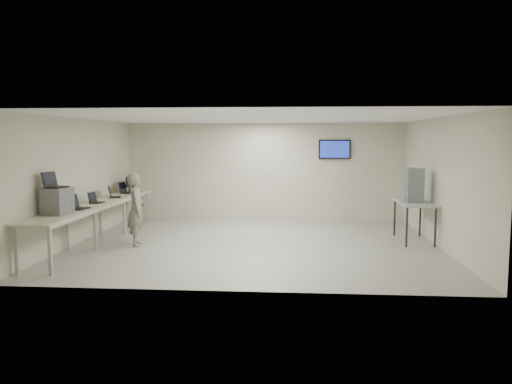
# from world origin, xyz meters

# --- Properties ---
(room) EXTENTS (8.01, 7.01, 2.81)m
(room) POSITION_xyz_m (0.03, 0.06, 1.41)
(room) COLOR #A5A393
(room) RESTS_ON ground
(workbench) EXTENTS (0.76, 6.00, 0.90)m
(workbench) POSITION_xyz_m (-3.59, 0.00, 0.83)
(workbench) COLOR #C1B790
(workbench) RESTS_ON ground
(equipment_box) EXTENTS (0.50, 0.55, 0.51)m
(equipment_box) POSITION_xyz_m (-3.65, -1.80, 1.16)
(equipment_box) COLOR slate
(equipment_box) RESTS_ON workbench
(laptop_on_box) EXTENTS (0.41, 0.45, 0.31)m
(laptop_on_box) POSITION_xyz_m (-3.71, -1.80, 1.49)
(laptop_on_box) COLOR black
(laptop_on_box) RESTS_ON equipment_box
(laptop_0) EXTENTS (0.38, 0.44, 0.31)m
(laptop_0) POSITION_xyz_m (-3.60, -1.08, 0.98)
(laptop_0) COLOR black
(laptop_0) RESTS_ON workbench
(laptop_1) EXTENTS (0.31, 0.36, 0.25)m
(laptop_1) POSITION_xyz_m (-3.62, -0.07, 0.97)
(laptop_1) COLOR black
(laptop_1) RESTS_ON workbench
(laptop_2) EXTENTS (0.40, 0.43, 0.28)m
(laptop_2) POSITION_xyz_m (-3.61, 1.01, 0.97)
(laptop_2) COLOR black
(laptop_2) RESTS_ON workbench
(laptop_3) EXTENTS (0.36, 0.42, 0.30)m
(laptop_3) POSITION_xyz_m (-3.63, 2.00, 0.98)
(laptop_3) COLOR black
(laptop_3) RESTS_ON workbench
(monitor_near) EXTENTS (0.19, 0.43, 0.43)m
(monitor_near) POSITION_xyz_m (-3.60, 2.22, 1.16)
(monitor_near) COLOR black
(monitor_near) RESTS_ON workbench
(monitor_far) EXTENTS (0.19, 0.43, 0.43)m
(monitor_far) POSITION_xyz_m (-3.60, 2.71, 1.16)
(monitor_far) COLOR black
(monitor_far) RESTS_ON workbench
(soldier) EXTENTS (0.53, 0.67, 1.60)m
(soldier) POSITION_xyz_m (-2.59, -0.35, 0.80)
(soldier) COLOR #5A5F52
(soldier) RESTS_ON ground
(side_table) EXTENTS (0.71, 1.51, 0.91)m
(side_table) POSITION_xyz_m (3.60, 0.61, 0.84)
(side_table) COLOR #9E9E9E
(side_table) RESTS_ON ground
(storage_bins) EXTENTS (0.37, 0.41, 0.78)m
(storage_bins) POSITION_xyz_m (3.58, 0.61, 1.30)
(storage_bins) COLOR slate
(storage_bins) RESTS_ON side_table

